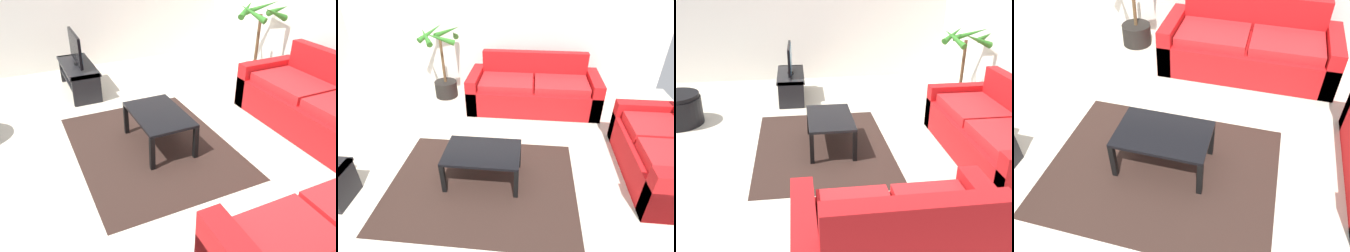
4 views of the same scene
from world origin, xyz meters
TOP-DOWN VIEW (x-y plane):
  - ground_plane at (0.00, 0.00)m, footprint 6.60×6.60m
  - couch_main at (0.65, 2.28)m, footprint 2.20×0.90m
  - tv_stand at (-1.87, -0.14)m, footprint 1.10×0.45m
  - tv at (-1.87, -0.13)m, footprint 0.80×0.10m
  - coffee_table at (0.08, 0.36)m, footprint 0.88×0.56m
  - area_rug at (0.08, 0.26)m, footprint 2.20×1.70m
  - potted_palm at (-1.01, 2.56)m, footprint 0.77×0.77m

SIDE VIEW (x-z plane):
  - ground_plane at x=0.00m, z-range 0.00..0.00m
  - area_rug at x=0.08m, z-range 0.00..0.01m
  - tv_stand at x=-1.87m, z-range 0.07..0.51m
  - couch_main at x=0.65m, z-range -0.15..0.75m
  - coffee_table at x=0.08m, z-range 0.15..0.57m
  - potted_palm at x=-1.01m, z-range -0.16..1.14m
  - tv at x=-1.87m, z-range 0.45..0.94m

